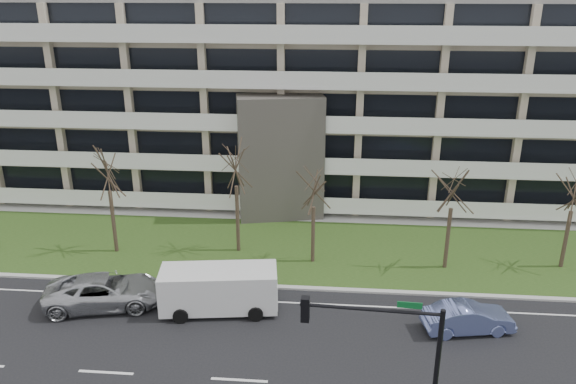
# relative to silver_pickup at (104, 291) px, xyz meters

# --- Properties ---
(ground) EXTENTS (160.00, 160.00, 0.00)m
(ground) POSITION_rel_silver_pickup_xyz_m (8.16, -5.41, -0.85)
(ground) COLOR black
(ground) RESTS_ON ground
(grass_verge) EXTENTS (90.00, 10.00, 0.06)m
(grass_verge) POSITION_rel_silver_pickup_xyz_m (8.16, 7.59, -0.82)
(grass_verge) COLOR #264416
(grass_verge) RESTS_ON ground
(curb) EXTENTS (90.00, 0.35, 0.12)m
(curb) POSITION_rel_silver_pickup_xyz_m (8.16, 2.59, -0.79)
(curb) COLOR #B2B2AD
(curb) RESTS_ON ground
(sidewalk) EXTENTS (90.00, 2.00, 0.08)m
(sidewalk) POSITION_rel_silver_pickup_xyz_m (8.16, 13.09, -0.81)
(sidewalk) COLOR #B2B2AD
(sidewalk) RESTS_ON ground
(lane_edge_line) EXTENTS (90.00, 0.12, 0.01)m
(lane_edge_line) POSITION_rel_silver_pickup_xyz_m (8.16, 1.09, -0.85)
(lane_edge_line) COLOR white
(lane_edge_line) RESTS_ON ground
(apartment_building) EXTENTS (60.50, 15.10, 18.75)m
(apartment_building) POSITION_rel_silver_pickup_xyz_m (8.15, 19.91, 6.76)
(apartment_building) COLOR #B4A38C
(apartment_building) RESTS_ON ground
(silver_pickup) EXTENTS (6.60, 4.08, 1.71)m
(silver_pickup) POSITION_rel_silver_pickup_xyz_m (0.00, 0.00, 0.00)
(silver_pickup) COLOR #B0B3B8
(silver_pickup) RESTS_ON ground
(blue_sedan) EXTENTS (4.65, 2.33, 1.46)m
(blue_sedan) POSITION_rel_silver_pickup_xyz_m (18.82, -0.74, -0.12)
(blue_sedan) COLOR #707FC3
(blue_sedan) RESTS_ON ground
(white_van) EXTENTS (6.31, 3.11, 2.35)m
(white_van) POSITION_rel_silver_pickup_xyz_m (6.27, 0.10, 0.56)
(white_van) COLOR white
(white_van) RESTS_ON ground
(traffic_signal) EXTENTS (5.12, 0.59, 5.93)m
(traffic_signal) POSITION_rel_silver_pickup_xyz_m (14.21, -8.12, 2.99)
(traffic_signal) COLOR black
(traffic_signal) RESTS_ON ground
(tree_2) EXTENTS (3.72, 3.72, 7.45)m
(tree_2) POSITION_rel_silver_pickup_xyz_m (-1.80, 6.28, 4.94)
(tree_2) COLOR #382B21
(tree_2) RESTS_ON ground
(tree_3) EXTENTS (3.98, 3.98, 7.96)m
(tree_3) POSITION_rel_silver_pickup_xyz_m (6.01, 7.06, 5.34)
(tree_3) COLOR #382B21
(tree_3) RESTS_ON ground
(tree_4) EXTENTS (3.27, 3.27, 6.54)m
(tree_4) POSITION_rel_silver_pickup_xyz_m (10.85, 5.96, 4.23)
(tree_4) COLOR #382B21
(tree_4) RESTS_ON ground
(tree_5) EXTENTS (3.47, 3.47, 6.95)m
(tree_5) POSITION_rel_silver_pickup_xyz_m (18.88, 5.86, 4.54)
(tree_5) COLOR #382B21
(tree_5) RESTS_ON ground
(tree_6) EXTENTS (3.29, 3.29, 6.58)m
(tree_6) POSITION_rel_silver_pickup_xyz_m (25.95, 6.54, 4.26)
(tree_6) COLOR #382B21
(tree_6) RESTS_ON ground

